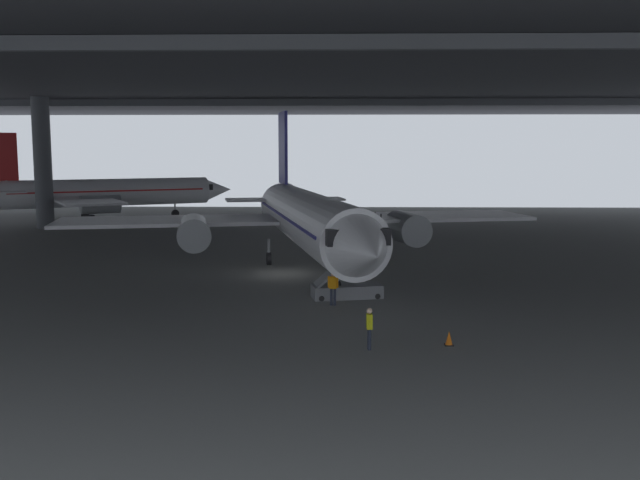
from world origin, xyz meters
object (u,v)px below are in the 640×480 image
(boarding_stairs, at_px, (348,284))
(crew_worker_by_stairs, at_px, (333,286))
(airplane_distant, at_px, (102,193))
(traffic_cone_orange, at_px, (449,338))
(airplane_main, at_px, (307,219))
(crew_worker_near_nose, at_px, (369,326))

(boarding_stairs, distance_m, crew_worker_by_stairs, 2.17)
(airplane_distant, bearing_deg, boarding_stairs, -57.09)
(crew_worker_by_stairs, relative_size, traffic_cone_orange, 2.91)
(airplane_main, relative_size, airplane_distant, 1.23)
(airplane_main, xyz_separation_m, traffic_cone_orange, (6.58, -18.84, -3.08))
(crew_worker_by_stairs, distance_m, traffic_cone_orange, 8.85)
(airplane_main, distance_m, airplane_distant, 41.35)
(airplane_main, distance_m, crew_worker_by_stairs, 11.80)
(boarding_stairs, bearing_deg, airplane_distant, 122.91)
(boarding_stairs, relative_size, traffic_cone_orange, 7.62)
(airplane_main, distance_m, boarding_stairs, 10.12)
(boarding_stairs, bearing_deg, traffic_cone_orange, -67.05)
(boarding_stairs, height_order, crew_worker_near_nose, boarding_stairs)
(boarding_stairs, distance_m, crew_worker_near_nose, 10.13)
(airplane_distant, bearing_deg, crew_worker_by_stairs, -59.03)
(crew_worker_near_nose, bearing_deg, airplane_main, 99.63)
(airplane_distant, relative_size, traffic_cone_orange, 47.11)
(crew_worker_by_stairs, xyz_separation_m, airplane_distant, (-26.68, 44.45, 2.14))
(crew_worker_near_nose, xyz_separation_m, airplane_distant, (-28.19, 52.55, 2.18))
(crew_worker_near_nose, relative_size, crew_worker_by_stairs, 0.96)
(traffic_cone_orange, bearing_deg, crew_worker_near_nose, -168.30)
(crew_worker_near_nose, distance_m, traffic_cone_orange, 3.41)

